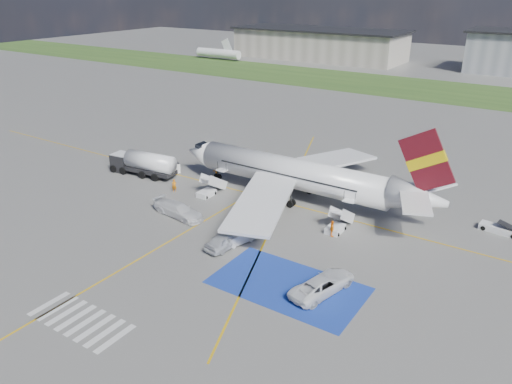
{
  "coord_description": "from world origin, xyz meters",
  "views": [
    {
      "loc": [
        29.16,
        -38.27,
        25.97
      ],
      "look_at": [
        -0.19,
        6.03,
        3.5
      ],
      "focal_mm": 35.0,
      "sensor_mm": 36.0,
      "label": 1
    }
  ],
  "objects_px": {
    "car_silver_a": "(225,241)",
    "van_white_b": "(178,208)",
    "belt_loader": "(500,230)",
    "gpu_cart": "(173,168)",
    "car_silver_b": "(239,238)",
    "van_white_a": "(323,282)",
    "airliner": "(302,175)",
    "fuel_tanker": "(143,165)"
  },
  "relations": [
    {
      "from": "van_white_b",
      "to": "belt_loader",
      "type": "bearing_deg",
      "value": -56.24
    },
    {
      "from": "van_white_a",
      "to": "van_white_b",
      "type": "distance_m",
      "value": 22.07
    },
    {
      "from": "car_silver_b",
      "to": "car_silver_a",
      "type": "bearing_deg",
      "value": 85.13
    },
    {
      "from": "belt_loader",
      "to": "van_white_a",
      "type": "distance_m",
      "value": 24.28
    },
    {
      "from": "belt_loader",
      "to": "gpu_cart",
      "type": "bearing_deg",
      "value": -166.17
    },
    {
      "from": "gpu_cart",
      "to": "van_white_a",
      "type": "height_order",
      "value": "van_white_a"
    },
    {
      "from": "belt_loader",
      "to": "car_silver_b",
      "type": "height_order",
      "value": "belt_loader"
    },
    {
      "from": "belt_loader",
      "to": "van_white_a",
      "type": "height_order",
      "value": "van_white_a"
    },
    {
      "from": "gpu_cart",
      "to": "car_silver_a",
      "type": "xyz_separation_m",
      "value": [
        19.72,
        -13.71,
        0.06
      ]
    },
    {
      "from": "belt_loader",
      "to": "car_silver_b",
      "type": "distance_m",
      "value": 29.27
    },
    {
      "from": "airliner",
      "to": "van_white_a",
      "type": "bearing_deg",
      "value": -55.86
    },
    {
      "from": "airliner",
      "to": "car_silver_b",
      "type": "bearing_deg",
      "value": -89.91
    },
    {
      "from": "gpu_cart",
      "to": "van_white_b",
      "type": "height_order",
      "value": "van_white_b"
    },
    {
      "from": "belt_loader",
      "to": "car_silver_a",
      "type": "relative_size",
      "value": 0.95
    },
    {
      "from": "airliner",
      "to": "gpu_cart",
      "type": "bearing_deg",
      "value": -175.04
    },
    {
      "from": "car_silver_b",
      "to": "fuel_tanker",
      "type": "bearing_deg",
      "value": -4.63
    },
    {
      "from": "car_silver_a",
      "to": "car_silver_b",
      "type": "distance_m",
      "value": 1.78
    },
    {
      "from": "airliner",
      "to": "car_silver_a",
      "type": "relative_size",
      "value": 7.46
    },
    {
      "from": "gpu_cart",
      "to": "van_white_a",
      "type": "distance_m",
      "value": 35.44
    },
    {
      "from": "fuel_tanker",
      "to": "car_silver_a",
      "type": "xyz_separation_m",
      "value": [
        22.78,
        -10.76,
        -0.64
      ]
    },
    {
      "from": "gpu_cart",
      "to": "car_silver_a",
      "type": "bearing_deg",
      "value": -11.88
    },
    {
      "from": "airliner",
      "to": "van_white_b",
      "type": "xyz_separation_m",
      "value": [
        -9.95,
        -12.36,
        -2.3
      ]
    },
    {
      "from": "gpu_cart",
      "to": "car_silver_b",
      "type": "bearing_deg",
      "value": -7.71
    },
    {
      "from": "van_white_a",
      "to": "fuel_tanker",
      "type": "bearing_deg",
      "value": -5.94
    },
    {
      "from": "car_silver_a",
      "to": "van_white_b",
      "type": "xyz_separation_m",
      "value": [
        -9.33,
        3.11,
        0.25
      ]
    },
    {
      "from": "car_silver_b",
      "to": "van_white_b",
      "type": "bearing_deg",
      "value": 8.28
    },
    {
      "from": "fuel_tanker",
      "to": "belt_loader",
      "type": "height_order",
      "value": "fuel_tanker"
    },
    {
      "from": "car_silver_b",
      "to": "van_white_a",
      "type": "distance_m",
      "value": 12.04
    },
    {
      "from": "airliner",
      "to": "fuel_tanker",
      "type": "height_order",
      "value": "airliner"
    },
    {
      "from": "van_white_a",
      "to": "car_silver_a",
      "type": "bearing_deg",
      "value": 5.94
    },
    {
      "from": "airliner",
      "to": "gpu_cart",
      "type": "distance_m",
      "value": 20.59
    },
    {
      "from": "gpu_cart",
      "to": "fuel_tanker",
      "type": "bearing_deg",
      "value": -113.1
    },
    {
      "from": "airliner",
      "to": "car_silver_a",
      "type": "height_order",
      "value": "airliner"
    },
    {
      "from": "gpu_cart",
      "to": "car_silver_b",
      "type": "distance_m",
      "value": 23.68
    },
    {
      "from": "belt_loader",
      "to": "car_silver_a",
      "type": "bearing_deg",
      "value": -134.19
    },
    {
      "from": "fuel_tanker",
      "to": "van_white_a",
      "type": "height_order",
      "value": "fuel_tanker"
    },
    {
      "from": "van_white_a",
      "to": "van_white_b",
      "type": "bearing_deg",
      "value": 1.14
    },
    {
      "from": "car_silver_b",
      "to": "van_white_b",
      "type": "distance_m",
      "value": 10.09
    },
    {
      "from": "airliner",
      "to": "car_silver_b",
      "type": "distance_m",
      "value": 14.09
    },
    {
      "from": "van_white_a",
      "to": "belt_loader",
      "type": "bearing_deg",
      "value": -104.41
    },
    {
      "from": "fuel_tanker",
      "to": "van_white_b",
      "type": "xyz_separation_m",
      "value": [
        13.45,
        -7.65,
        -0.39
      ]
    },
    {
      "from": "van_white_a",
      "to": "van_white_b",
      "type": "height_order",
      "value": "van_white_b"
    }
  ]
}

